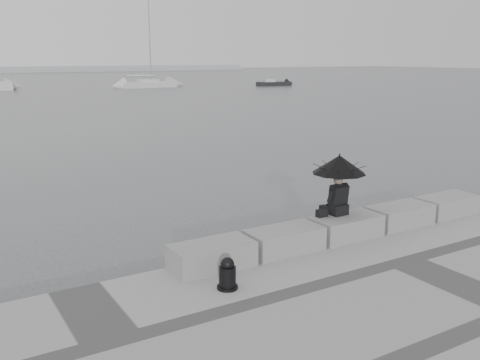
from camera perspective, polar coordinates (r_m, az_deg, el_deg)
ground at (r=12.76m, az=9.73°, el=-7.63°), size 360.00×360.00×0.00m
stone_block_far_left at (r=10.32m, az=-3.01°, el=-8.07°), size 1.60×0.80×0.50m
stone_block_left at (r=11.17m, az=4.74°, el=-6.42°), size 1.60×0.80×0.50m
stone_block_centre at (r=12.20m, az=11.25°, el=-4.94°), size 1.60×0.80×0.50m
stone_block_right at (r=13.37m, az=16.67°, el=-3.65°), size 1.60×0.80×0.50m
stone_block_far_right at (r=14.64m, az=21.17°, el=-2.56°), size 1.60×0.80×0.50m
seated_person at (r=11.99m, az=10.54°, el=1.00°), size 1.20×1.20×1.39m
bag at (r=11.98m, az=8.72°, el=-3.51°), size 0.25×0.14×0.16m
mooring_bollard at (r=9.43m, az=-1.35°, el=-10.20°), size 0.37×0.37×0.58m
sailboat_right at (r=80.28m, az=-9.77°, el=10.05°), size 8.41×2.95×12.90m
small_motorboat at (r=84.63m, az=3.64°, el=10.22°), size 5.64×2.45×1.10m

